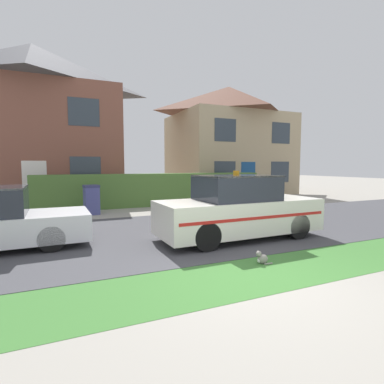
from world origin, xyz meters
TOP-DOWN VIEW (x-y plane):
  - ground_plane at (0.00, 0.00)m, footprint 80.00×80.00m
  - road_strip at (0.00, 3.86)m, footprint 28.00×5.83m
  - lawn_verge at (0.00, 0.15)m, footprint 28.00×1.59m
  - garden_hedge at (1.27, 9.42)m, footprint 10.73×0.63m
  - police_car at (1.24, 2.45)m, footprint 4.29×1.68m
  - cat at (0.57, 0.56)m, footprint 0.30×0.18m
  - house_left at (-4.04, 13.86)m, footprint 8.59×5.77m
  - house_right at (7.84, 14.09)m, footprint 7.66×6.33m
  - wheelie_bin at (-1.85, 8.03)m, footprint 0.61×0.63m

SIDE VIEW (x-z plane):
  - ground_plane at x=0.00m, z-range 0.00..0.00m
  - lawn_verge at x=0.00m, z-range 0.00..0.01m
  - road_strip at x=0.00m, z-range 0.00..0.01m
  - cat at x=0.57m, z-range -0.03..0.25m
  - wheelie_bin at x=-1.85m, z-range 0.00..1.15m
  - garden_hedge at x=1.27m, z-range 0.00..1.51m
  - police_car at x=1.24m, z-range -0.11..1.64m
  - house_right at x=7.84m, z-range 0.07..7.31m
  - house_left at x=-4.04m, z-range 0.08..8.20m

